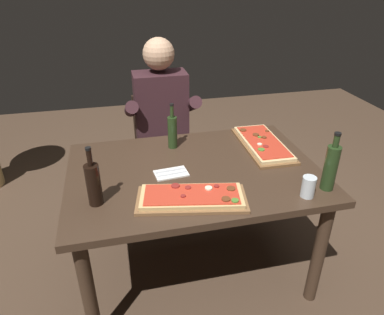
% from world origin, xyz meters
% --- Properties ---
extents(ground_plane, '(6.40, 6.40, 0.00)m').
position_xyz_m(ground_plane, '(0.00, 0.00, 0.00)').
color(ground_plane, '#4C3828').
extents(dining_table, '(1.40, 0.96, 0.74)m').
position_xyz_m(dining_table, '(0.00, 0.00, 0.64)').
color(dining_table, '#3D2B1E').
rests_on(dining_table, ground_plane).
extents(pizza_rectangular_front, '(0.57, 0.33, 0.05)m').
position_xyz_m(pizza_rectangular_front, '(-0.08, -0.29, 0.76)').
color(pizza_rectangular_front, brown).
rests_on(pizza_rectangular_front, dining_table).
extents(pizza_rectangular_left, '(0.26, 0.55, 0.05)m').
position_xyz_m(pizza_rectangular_left, '(0.49, 0.18, 0.76)').
color(pizza_rectangular_left, brown).
rests_on(pizza_rectangular_left, dining_table).
extents(wine_bottle_dark, '(0.07, 0.07, 0.30)m').
position_xyz_m(wine_bottle_dark, '(-0.53, -0.21, 0.85)').
color(wine_bottle_dark, black).
rests_on(wine_bottle_dark, dining_table).
extents(oil_bottle_amber, '(0.06, 0.06, 0.29)m').
position_xyz_m(oil_bottle_amber, '(-0.07, 0.30, 0.85)').
color(oil_bottle_amber, '#233819').
rests_on(oil_bottle_amber, dining_table).
extents(vinegar_bottle_green, '(0.07, 0.07, 0.31)m').
position_xyz_m(vinegar_bottle_green, '(0.62, -0.34, 0.87)').
color(vinegar_bottle_green, '#233819').
rests_on(vinegar_bottle_green, dining_table).
extents(tumbler_near_camera, '(0.07, 0.07, 0.11)m').
position_xyz_m(tumbler_near_camera, '(0.49, -0.38, 0.79)').
color(tumbler_near_camera, silver).
rests_on(tumbler_near_camera, dining_table).
extents(napkin_cutlery_set, '(0.19, 0.13, 0.01)m').
position_xyz_m(napkin_cutlery_set, '(-0.13, -0.02, 0.74)').
color(napkin_cutlery_set, white).
rests_on(napkin_cutlery_set, dining_table).
extents(diner_chair, '(0.44, 0.44, 0.87)m').
position_xyz_m(diner_chair, '(-0.07, 0.86, 0.49)').
color(diner_chair, black).
rests_on(diner_chair, ground_plane).
extents(seated_diner, '(0.53, 0.41, 1.33)m').
position_xyz_m(seated_diner, '(-0.07, 0.74, 0.74)').
color(seated_diner, '#23232D').
rests_on(seated_diner, ground_plane).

